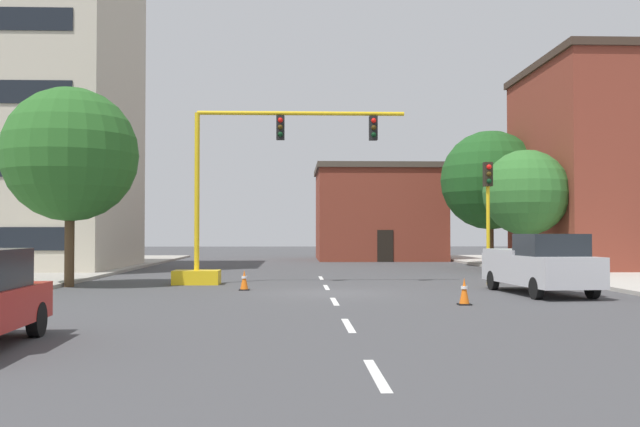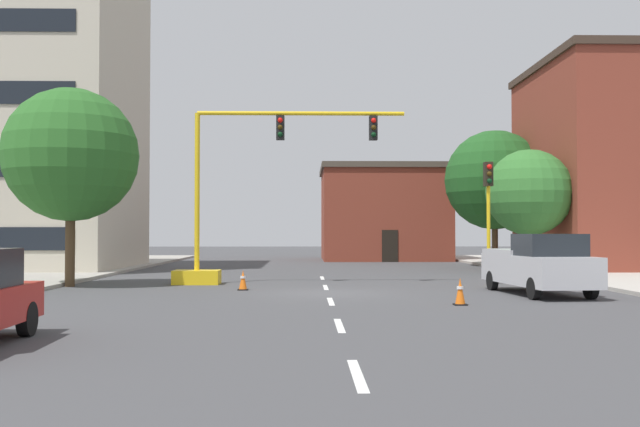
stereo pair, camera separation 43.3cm
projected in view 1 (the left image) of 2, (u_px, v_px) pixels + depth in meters
ground_plane at (330, 293)px, 24.37m from camera, size 160.00×160.00×0.00m
sidewalk_left at (30, 277)px, 31.92m from camera, size 6.00×56.00×0.14m
sidewalk_right at (605, 276)px, 32.81m from camera, size 6.00×56.00×0.14m
lane_stripe_seg_0 at (377, 375)px, 10.39m from camera, size 0.16×2.40×0.01m
lane_stripe_seg_1 at (348, 325)px, 15.88m from camera, size 0.16×2.40×0.01m
lane_stripe_seg_2 at (335, 301)px, 21.38m from camera, size 0.16×2.40×0.01m
lane_stripe_seg_3 at (326, 287)px, 26.87m from camera, size 0.16×2.40×0.01m
lane_stripe_seg_4 at (321, 278)px, 32.37m from camera, size 0.16×2.40×0.01m
building_tall_left at (11, 108)px, 39.79m from camera, size 12.75×11.70×17.63m
building_brick_center at (378, 213)px, 54.45m from camera, size 9.32×9.29×6.93m
traffic_signal_gantry at (227, 227)px, 28.55m from camera, size 9.09×1.20×6.83m
traffic_light_pole_right at (488, 194)px, 28.60m from camera, size 0.32×0.47×4.80m
tree_right_far at (490, 180)px, 43.34m from camera, size 5.90×5.90×8.10m
tree_right_mid at (526, 193)px, 36.43m from camera, size 4.30×4.30×6.19m
tree_left_near at (70, 155)px, 27.24m from camera, size 5.03×5.03×7.48m
pickup_truck_silver at (540, 265)px, 23.90m from camera, size 2.46×5.55×1.99m
traffic_cone_roadside_a at (464, 292)px, 20.37m from camera, size 0.36×0.36×0.77m
traffic_cone_roadside_b at (244, 280)px, 25.54m from camera, size 0.36×0.36×0.72m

